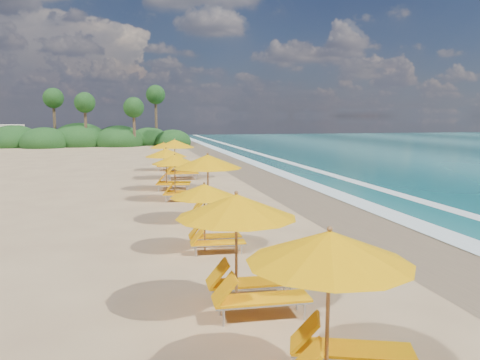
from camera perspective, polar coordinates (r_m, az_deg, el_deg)
ground at (r=20.58m, az=0.00°, el=-3.31°), size 160.00×160.00×0.00m
wet_sand at (r=21.81m, az=10.31°, el=-2.80°), size 4.00×160.00×0.01m
surf_foam at (r=23.00m, az=16.51°, el=-2.40°), size 4.00×160.00×0.01m
station_0 at (r=7.09m, az=12.01°, el=-13.78°), size 3.08×3.03×2.40m
station_1 at (r=9.65m, az=0.67°, el=-7.59°), size 2.71×2.51×2.46m
station_2 at (r=13.96m, az=-3.62°, el=-3.85°), size 2.27×2.12×2.03m
station_3 at (r=17.70m, az=-3.21°, el=-0.38°), size 3.08×2.94×2.58m
station_4 at (r=22.40m, az=-7.37°, el=0.69°), size 2.70×2.60×2.18m
station_5 at (r=25.68m, az=-8.41°, el=1.66°), size 2.74×2.63×2.27m
station_6 at (r=30.05m, az=-7.43°, el=2.82°), size 2.71×2.50×2.53m
station_7 at (r=34.95m, az=-8.84°, el=3.06°), size 2.50×2.39×2.09m
treeline at (r=65.50m, az=-17.72°, el=4.74°), size 25.80×8.80×9.74m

